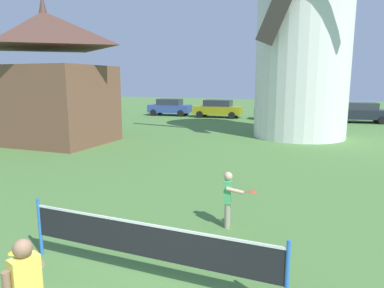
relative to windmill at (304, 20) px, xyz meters
The scene contains 8 objects.
windmill is the anchor object (origin of this frame).
tennis_net 17.67m from the windmill, 92.56° to the right, with size 4.56×0.06×1.10m.
player_far 15.24m from the windmill, 90.40° to the right, with size 0.77×0.42×1.27m.
parked_car_blue 16.43m from the windmill, 145.17° to the left, with size 4.10×2.23×1.56m.
parked_car_mustard 13.07m from the windmill, 131.86° to the left, with size 4.37×2.13×1.56m.
parked_car_green 10.78m from the windmill, 104.07° to the left, with size 4.56×2.11×1.56m.
parked_car_black 11.43m from the windmill, 68.11° to the left, with size 4.49×2.44×1.56m.
chapel 14.27m from the windmill, 150.06° to the right, with size 6.44×4.81×7.60m.
Camera 1 is at (2.45, -2.82, 3.24)m, focal length 32.96 mm.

